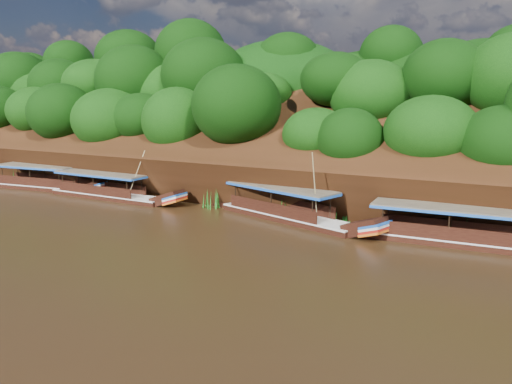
% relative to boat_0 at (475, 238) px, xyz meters
% --- Properties ---
extents(ground, '(160.00, 160.00, 0.00)m').
position_rel_boat_0_xyz_m(ground, '(-14.94, -7.75, -0.52)').
color(ground, black).
rests_on(ground, ground).
extents(riverbank, '(120.00, 30.06, 19.40)m').
position_rel_boat_0_xyz_m(riverbank, '(-14.95, 14.98, 1.37)').
color(riverbank, black).
rests_on(riverbank, ground).
extents(boat_0, '(14.17, 2.88, 5.80)m').
position_rel_boat_0_xyz_m(boat_0, '(0.00, 0.00, 0.00)').
color(boat_0, black).
rests_on(boat_0, ground).
extents(boat_1, '(13.91, 5.91, 5.75)m').
position_rel_boat_0_xyz_m(boat_1, '(-11.99, 0.41, 0.03)').
color(boat_1, black).
rests_on(boat_1, ground).
extents(boat_2, '(14.17, 2.32, 4.84)m').
position_rel_boat_0_xyz_m(boat_2, '(-29.37, 0.22, -0.01)').
color(boat_2, black).
rests_on(boat_2, ground).
extents(boat_3, '(13.14, 3.47, 2.76)m').
position_rel_boat_0_xyz_m(boat_3, '(-38.17, 0.54, 0.01)').
color(boat_3, black).
rests_on(boat_3, ground).
extents(reeds, '(51.36, 2.55, 1.99)m').
position_rel_boat_0_xyz_m(reeds, '(-18.39, 1.85, 0.32)').
color(reeds, '#1C6B1A').
rests_on(reeds, ground).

